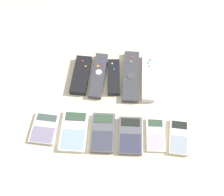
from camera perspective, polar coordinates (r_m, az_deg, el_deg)
ground_plane at (r=1.09m, az=-0.12°, el=-2.05°), size 3.00×3.00×0.00m
remote_0 at (r=1.16m, az=-5.67°, el=4.22°), size 0.07×0.16×0.03m
remote_1 at (r=1.16m, az=-2.48°, el=4.14°), size 0.06×0.20×0.02m
remote_2 at (r=1.15m, az=0.36°, el=3.86°), size 0.05×0.15×0.02m
remote_3 at (r=1.16m, az=3.48°, el=4.02°), size 0.06×0.22×0.02m
remote_4 at (r=1.16m, az=6.61°, el=3.79°), size 0.05×0.20×0.03m
calculator_0 at (r=1.08m, az=-12.22°, el=-5.44°), size 0.09×0.12×0.01m
calculator_1 at (r=1.05m, az=-6.95°, el=-5.98°), size 0.09×0.15×0.02m
calculator_2 at (r=1.04m, az=-1.69°, el=-6.34°), size 0.08×0.14×0.02m
calculator_3 at (r=1.04m, az=3.37°, el=-6.85°), size 0.08×0.13×0.02m
calculator_4 at (r=1.05m, az=7.97°, el=-6.67°), size 0.06×0.12×0.01m
calculator_5 at (r=1.06m, az=12.12°, el=-7.03°), size 0.07×0.13×0.02m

